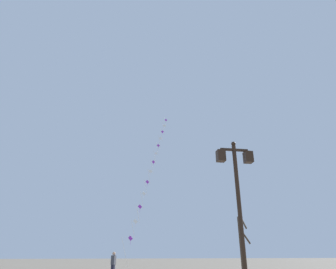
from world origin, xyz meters
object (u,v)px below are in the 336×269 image
at_px(twin_lantern_lamp_post, 238,188).
at_px(kite_flyer, 113,264).
at_px(bare_tree, 243,248).
at_px(kite_train, 152,167).

xyz_separation_m(twin_lantern_lamp_post, kite_flyer, (-4.18, 12.88, -2.75)).
bearing_deg(bare_tree, twin_lantern_lamp_post, -112.39).
relative_size(kite_flyer, bare_tree, 0.45).
distance_m(kite_flyer, bare_tree, 9.10).
height_order(kite_train, kite_flyer, kite_train).
height_order(twin_lantern_lamp_post, kite_train, kite_train).
distance_m(twin_lantern_lamp_post, kite_flyer, 13.82).
bearing_deg(kite_flyer, twin_lantern_lamp_post, -142.10).
relative_size(twin_lantern_lamp_post, kite_train, 0.26).
bearing_deg(kite_train, twin_lantern_lamp_post, -88.13).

